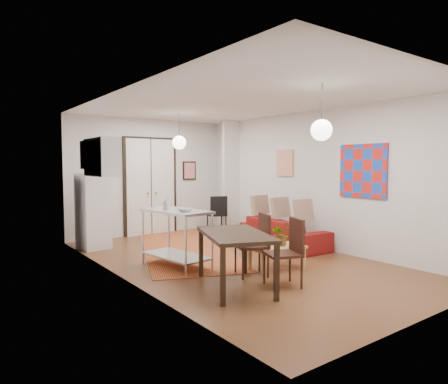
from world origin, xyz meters
TOP-DOWN VIEW (x-y plane):
  - floor at (0.00, 0.00)m, footprint 7.00×7.00m
  - ceiling at (0.00, 0.00)m, footprint 4.20×7.00m
  - wall_back at (0.00, 3.50)m, footprint 4.20×0.02m
  - wall_front at (0.00, -3.50)m, footprint 4.20×0.02m
  - wall_left at (-2.10, 0.00)m, footprint 0.02×7.00m
  - wall_right at (2.10, 0.00)m, footprint 0.02×7.00m
  - double_doors at (0.00, 3.46)m, footprint 1.44×0.06m
  - stub_partition at (1.85, 2.55)m, footprint 0.50×0.10m
  - wall_cabinet at (-1.92, 1.50)m, footprint 0.35×1.00m
  - painting_popart at (2.08, -1.25)m, footprint 0.05×1.00m
  - painting_abstract at (2.08, 0.80)m, footprint 0.05×0.50m
  - poster_back at (1.15, 3.47)m, footprint 0.40×0.03m
  - print_left at (-2.07, 2.00)m, footprint 0.03×0.44m
  - pendant_back at (0.00, 2.00)m, footprint 0.30×0.30m
  - pendant_front at (0.00, -2.00)m, footprint 0.30×0.30m
  - kilim_rug at (-0.17, 1.52)m, footprint 3.24×4.89m
  - sofa at (1.62, 0.37)m, footprint 2.14×0.93m
  - coffee_table at (0.17, -0.95)m, footprint 0.97×0.62m
  - potted_plant at (0.27, -0.95)m, footprint 0.39×0.35m
  - kitchen_counter at (-1.07, 0.24)m, footprint 0.82×1.37m
  - bowl at (-1.07, -0.06)m, footprint 0.30×0.30m
  - soap_bottle at (-1.12, 0.49)m, footprint 0.12×0.12m
  - fridge at (-1.75, 2.57)m, footprint 0.63×0.63m
  - dining_table at (-0.98, -1.29)m, footprint 1.29×1.64m
  - dining_chair_near at (-0.38, -0.84)m, footprint 0.61×0.73m
  - dining_chair_far at (-0.38, -1.54)m, footprint 0.61×0.73m
  - black_side_chair at (1.44, 2.70)m, footprint 0.56×0.57m

SIDE VIEW (x-z plane):
  - floor at x=0.00m, z-range 0.00..0.00m
  - kilim_rug at x=-0.17m, z-range 0.00..0.01m
  - sofa at x=1.62m, z-range 0.00..0.62m
  - coffee_table at x=0.17m, z-range 0.15..0.56m
  - black_side_chair at x=1.44m, z-range 0.08..1.05m
  - dining_chair_near at x=-0.38m, z-range 0.08..1.07m
  - dining_chair_far at x=-0.38m, z-range 0.08..1.07m
  - potted_plant at x=0.27m, z-range 0.41..0.81m
  - kitchen_counter at x=-1.07m, z-range 0.16..1.15m
  - dining_table at x=-0.98m, z-range 0.31..1.11m
  - fridge at x=-1.75m, z-range 0.00..1.59m
  - bowl at x=-1.07m, z-range 0.99..1.05m
  - soap_bottle at x=-1.12m, z-range 0.99..1.20m
  - double_doors at x=0.00m, z-range -0.05..2.45m
  - wall_back at x=0.00m, z-range 0.00..2.90m
  - wall_front at x=0.00m, z-range 0.00..2.90m
  - wall_left at x=-2.10m, z-range 0.00..2.90m
  - wall_right at x=2.10m, z-range 0.00..2.90m
  - stub_partition at x=1.85m, z-range 0.00..2.90m
  - poster_back at x=1.15m, z-range 1.35..1.85m
  - painting_popart at x=2.08m, z-range 1.15..2.15m
  - painting_abstract at x=2.08m, z-range 1.50..2.10m
  - wall_cabinet at x=-1.92m, z-range 1.55..2.25m
  - print_left at x=-2.07m, z-range 1.68..2.22m
  - pendant_back at x=0.00m, z-range 1.85..2.65m
  - pendant_front at x=0.00m, z-range 1.85..2.65m
  - ceiling at x=0.00m, z-range 2.89..2.91m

